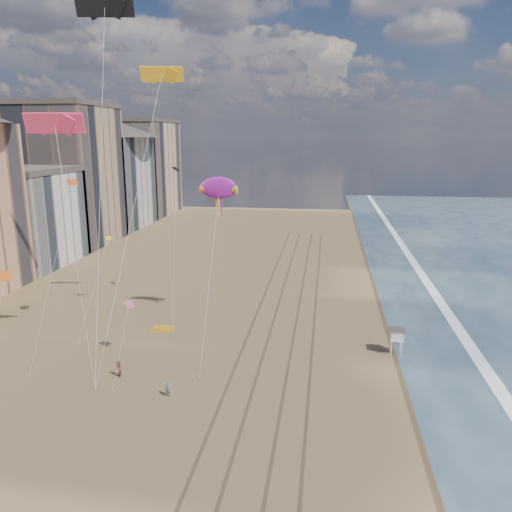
{
  "coord_description": "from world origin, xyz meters",
  "views": [
    {
      "loc": [
        7.23,
        -26.31,
        22.2
      ],
      "look_at": [
        -0.21,
        26.0,
        9.5
      ],
      "focal_mm": 35.0,
      "sensor_mm": 36.0,
      "label": 1
    }
  ],
  "objects": [
    {
      "name": "foam",
      "position": [
        23.2,
        40.0,
        0.0
      ],
      "size": [
        260.0,
        260.0,
        0.0
      ],
      "primitive_type": "plane",
      "color": "white",
      "rests_on": "ground"
    },
    {
      "name": "small_kites",
      "position": [
        -17.47,
        23.16,
        12.39
      ],
      "size": [
        11.88,
        21.97,
        12.97
      ],
      "color": "#C95112",
      "rests_on": "ground"
    },
    {
      "name": "kite_flyer_a",
      "position": [
        -5.94,
        11.83,
        0.74
      ],
      "size": [
        0.58,
        0.43,
        1.47
      ],
      "primitive_type": "imported",
      "rotation": [
        0.0,
        0.0,
        0.15
      ],
      "color": "slate",
      "rests_on": "ground"
    },
    {
      "name": "grounded_kite",
      "position": [
        -11.49,
        26.75,
        0.14
      ],
      "size": [
        2.47,
        1.63,
        0.27
      ],
      "primitive_type": "cube",
      "rotation": [
        0.0,
        0.0,
        -0.04
      ],
      "color": "orange",
      "rests_on": "ground"
    },
    {
      "name": "buildings",
      "position": [
        -45.73,
        65.59,
        13.55
      ],
      "size": [
        34.72,
        131.35,
        29.0
      ],
      "color": "#C6B284",
      "rests_on": "ground"
    },
    {
      "name": "lifeguard_stand",
      "position": [
        14.88,
        23.64,
        2.17
      ],
      "size": [
        1.56,
        1.56,
        2.81
      ],
      "color": "white",
      "rests_on": "ground"
    },
    {
      "name": "ground",
      "position": [
        0.0,
        0.0,
        0.0
      ],
      "size": [
        260.0,
        260.0,
        0.0
      ],
      "primitive_type": "plane",
      "color": "brown",
      "rests_on": "ground"
    },
    {
      "name": "tracks",
      "position": [
        2.55,
        30.0,
        0.01
      ],
      "size": [
        7.68,
        120.0,
        0.01
      ],
      "color": "brown",
      "rests_on": "ground"
    },
    {
      "name": "wet_sand",
      "position": [
        19.0,
        40.0,
        0.0
      ],
      "size": [
        260.0,
        260.0,
        0.0
      ],
      "primitive_type": "plane",
      "color": "#42301E",
      "rests_on": "ground"
    },
    {
      "name": "kite_flyer_b",
      "position": [
        -11.73,
        14.69,
        0.82
      ],
      "size": [
        0.98,
        1.01,
        1.65
      ],
      "primitive_type": "imported",
      "rotation": [
        0.0,
        0.0,
        -0.93
      ],
      "color": "#9B544F",
      "rests_on": "ground"
    },
    {
      "name": "parafoils",
      "position": [
        -15.14,
        24.29,
        29.9
      ],
      "size": [
        10.89,
        14.41,
        14.03
      ],
      "color": "black",
      "rests_on": "ground"
    },
    {
      "name": "show_kite",
      "position": [
        -4.95,
        29.3,
        16.47
      ],
      "size": [
        4.35,
        7.34,
        20.73
      ],
      "color": "#931691",
      "rests_on": "ground"
    }
  ]
}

